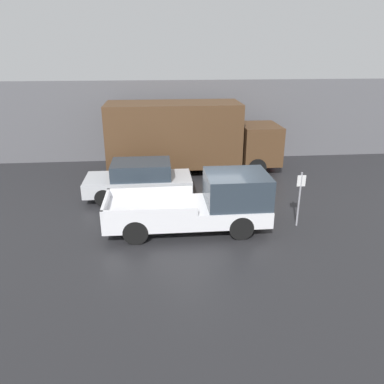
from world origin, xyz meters
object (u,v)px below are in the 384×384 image
(car, at_px, (139,179))
(newspaper_box, at_px, (271,149))
(delivery_truck, at_px, (187,136))
(pickup_truck, at_px, (204,203))
(parking_sign, at_px, (300,196))

(car, distance_m, newspaper_box, 9.17)
(delivery_truck, bearing_deg, pickup_truck, -89.35)
(car, height_order, parking_sign, parking_sign)
(car, distance_m, parking_sign, 6.63)
(delivery_truck, bearing_deg, car, -124.11)
(pickup_truck, height_order, delivery_truck, delivery_truck)
(pickup_truck, height_order, newspaper_box, pickup_truck)
(delivery_truck, xyz_separation_m, parking_sign, (3.42, -6.72, -0.72))
(delivery_truck, bearing_deg, newspaper_box, 22.34)
(delivery_truck, height_order, parking_sign, delivery_truck)
(car, relative_size, delivery_truck, 0.52)
(car, bearing_deg, parking_sign, -30.33)
(parking_sign, relative_size, newspaper_box, 1.97)
(newspaper_box, bearing_deg, parking_sign, -100.62)
(newspaper_box, bearing_deg, delivery_truck, -157.66)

